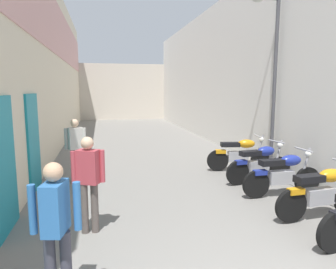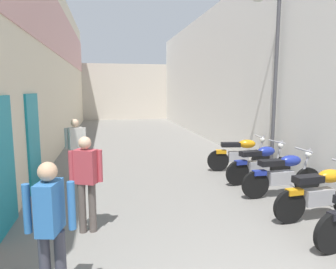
{
  "view_description": "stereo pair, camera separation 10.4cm",
  "coord_description": "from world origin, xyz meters",
  "px_view_note": "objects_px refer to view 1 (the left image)",
  "views": [
    {
      "loc": [
        -1.58,
        -1.84,
        2.3
      ],
      "look_at": [
        0.08,
        5.92,
        1.14
      ],
      "focal_mm": 33.21,
      "sensor_mm": 36.0,
      "label": 1
    },
    {
      "loc": [
        -1.48,
        -1.86,
        2.3
      ],
      "look_at": [
        0.08,
        5.92,
        1.14
      ],
      "focal_mm": 33.21,
      "sensor_mm": 36.0,
      "label": 2
    }
  ],
  "objects_px": {
    "pedestrian_mid_alley": "(89,177)",
    "street_lamp": "(272,73)",
    "pedestrian_further_down": "(76,145)",
    "motorcycle_fourth": "(260,163)",
    "pedestrian_by_doorway": "(56,224)",
    "motorcycle_second": "(322,191)",
    "motorcycle_fifth": "(240,153)",
    "motorcycle_third": "(283,173)"
  },
  "relations": [
    {
      "from": "motorcycle_third",
      "to": "pedestrian_mid_alley",
      "type": "bearing_deg",
      "value": -167.14
    },
    {
      "from": "pedestrian_by_doorway",
      "to": "pedestrian_further_down",
      "type": "distance_m",
      "value": 4.68
    },
    {
      "from": "motorcycle_second",
      "to": "pedestrian_by_doorway",
      "type": "distance_m",
      "value": 4.52
    },
    {
      "from": "motorcycle_second",
      "to": "pedestrian_by_doorway",
      "type": "xyz_separation_m",
      "value": [
        -4.29,
        -1.38,
        0.42
      ]
    },
    {
      "from": "pedestrian_mid_alley",
      "to": "pedestrian_further_down",
      "type": "height_order",
      "value": "same"
    },
    {
      "from": "pedestrian_by_doorway",
      "to": "pedestrian_further_down",
      "type": "bearing_deg",
      "value": 91.98
    },
    {
      "from": "pedestrian_mid_alley",
      "to": "street_lamp",
      "type": "xyz_separation_m",
      "value": [
        4.72,
        2.76,
        1.81
      ]
    },
    {
      "from": "motorcycle_second",
      "to": "pedestrian_further_down",
      "type": "relative_size",
      "value": 1.18
    },
    {
      "from": "motorcycle_second",
      "to": "street_lamp",
      "type": "relative_size",
      "value": 0.4
    },
    {
      "from": "pedestrian_further_down",
      "to": "motorcycle_second",
      "type": "bearing_deg",
      "value": -36.49
    },
    {
      "from": "pedestrian_by_doorway",
      "to": "pedestrian_mid_alley",
      "type": "distance_m",
      "value": 1.7
    },
    {
      "from": "pedestrian_by_doorway",
      "to": "pedestrian_mid_alley",
      "type": "relative_size",
      "value": 1.0
    },
    {
      "from": "motorcycle_fourth",
      "to": "pedestrian_mid_alley",
      "type": "distance_m",
      "value": 4.48
    },
    {
      "from": "motorcycle_fourth",
      "to": "pedestrian_mid_alley",
      "type": "relative_size",
      "value": 1.17
    },
    {
      "from": "motorcycle_fourth",
      "to": "pedestrian_mid_alley",
      "type": "xyz_separation_m",
      "value": [
        -4.02,
        -1.93,
        0.42
      ]
    },
    {
      "from": "motorcycle_third",
      "to": "motorcycle_fourth",
      "type": "distance_m",
      "value": 1.01
    },
    {
      "from": "motorcycle_fourth",
      "to": "motorcycle_fifth",
      "type": "distance_m",
      "value": 1.13
    },
    {
      "from": "motorcycle_third",
      "to": "street_lamp",
      "type": "relative_size",
      "value": 0.4
    },
    {
      "from": "motorcycle_second",
      "to": "street_lamp",
      "type": "height_order",
      "value": "street_lamp"
    },
    {
      "from": "motorcycle_fifth",
      "to": "pedestrian_further_down",
      "type": "relative_size",
      "value": 1.17
    },
    {
      "from": "motorcycle_second",
      "to": "motorcycle_fourth",
      "type": "xyz_separation_m",
      "value": [
        -0.0,
        2.22,
        0.0
      ]
    },
    {
      "from": "motorcycle_fourth",
      "to": "motorcycle_fifth",
      "type": "xyz_separation_m",
      "value": [
        -0.0,
        1.13,
        0.0
      ]
    },
    {
      "from": "motorcycle_third",
      "to": "motorcycle_fifth",
      "type": "xyz_separation_m",
      "value": [
        -0.0,
        2.13,
        0.0
      ]
    },
    {
      "from": "pedestrian_mid_alley",
      "to": "street_lamp",
      "type": "distance_m",
      "value": 5.76
    },
    {
      "from": "motorcycle_third",
      "to": "pedestrian_by_doorway",
      "type": "distance_m",
      "value": 5.03
    },
    {
      "from": "pedestrian_by_doorway",
      "to": "motorcycle_second",
      "type": "bearing_deg",
      "value": 17.9
    },
    {
      "from": "motorcycle_fourth",
      "to": "pedestrian_by_doorway",
      "type": "distance_m",
      "value": 5.62
    },
    {
      "from": "motorcycle_fourth",
      "to": "motorcycle_second",
      "type": "bearing_deg",
      "value": -90.0
    },
    {
      "from": "motorcycle_fifth",
      "to": "pedestrian_mid_alley",
      "type": "xyz_separation_m",
      "value": [
        -4.02,
        -3.05,
        0.42
      ]
    },
    {
      "from": "pedestrian_further_down",
      "to": "street_lamp",
      "type": "relative_size",
      "value": 0.34
    },
    {
      "from": "motorcycle_fifth",
      "to": "pedestrian_mid_alley",
      "type": "bearing_deg",
      "value": -142.8
    },
    {
      "from": "motorcycle_fourth",
      "to": "pedestrian_by_doorway",
      "type": "xyz_separation_m",
      "value": [
        -4.29,
        -3.61,
        0.42
      ]
    },
    {
      "from": "motorcycle_fourth",
      "to": "pedestrian_mid_alley",
      "type": "height_order",
      "value": "pedestrian_mid_alley"
    },
    {
      "from": "motorcycle_fifth",
      "to": "street_lamp",
      "type": "relative_size",
      "value": 0.39
    },
    {
      "from": "motorcycle_fourth",
      "to": "pedestrian_by_doorway",
      "type": "relative_size",
      "value": 1.17
    },
    {
      "from": "pedestrian_by_doorway",
      "to": "pedestrian_mid_alley",
      "type": "bearing_deg",
      "value": 81.07
    },
    {
      "from": "pedestrian_mid_alley",
      "to": "street_lamp",
      "type": "relative_size",
      "value": 0.34
    },
    {
      "from": "pedestrian_further_down",
      "to": "pedestrian_by_doorway",
      "type": "bearing_deg",
      "value": -88.02
    },
    {
      "from": "motorcycle_second",
      "to": "motorcycle_fourth",
      "type": "bearing_deg",
      "value": 90.0
    },
    {
      "from": "motorcycle_third",
      "to": "pedestrian_by_doorway",
      "type": "xyz_separation_m",
      "value": [
        -4.29,
        -2.6,
        0.42
      ]
    },
    {
      "from": "pedestrian_further_down",
      "to": "pedestrian_mid_alley",
      "type": "bearing_deg",
      "value": -81.9
    },
    {
      "from": "street_lamp",
      "to": "motorcycle_third",
      "type": "bearing_deg",
      "value": -110.77
    }
  ]
}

